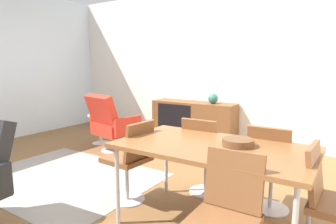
{
  "coord_description": "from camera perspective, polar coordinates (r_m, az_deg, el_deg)",
  "views": [
    {
      "loc": [
        2.33,
        -2.45,
        1.4
      ],
      "look_at": [
        0.56,
        0.3,
        0.87
      ],
      "focal_mm": 31.01,
      "sensor_mm": 36.0,
      "label": 1
    }
  ],
  "objects": [
    {
      "name": "side_table_round",
      "position": [
        5.37,
        -13.12,
        -2.59
      ],
      "size": [
        0.44,
        0.44,
        0.52
      ],
      "color": "white",
      "rests_on": "ground_plane"
    },
    {
      "name": "dining_chair_back_right",
      "position": [
        2.94,
        19.55,
        -9.75
      ],
      "size": [
        0.4,
        0.42,
        0.86
      ],
      "color": "brown",
      "rests_on": "ground_plane"
    },
    {
      "name": "vase_cobalt",
      "position": [
        5.23,
        8.84,
        2.62
      ],
      "size": [
        0.18,
        0.18,
        0.17
      ],
      "color": "#337266",
      "rests_on": "sideboard"
    },
    {
      "name": "dining_table",
      "position": [
        2.47,
        8.78,
        -7.39
      ],
      "size": [
        1.6,
        0.9,
        0.74
      ],
      "color": "brown",
      "rests_on": "ground_plane"
    },
    {
      "name": "ground_plane",
      "position": [
        3.66,
        -10.2,
        -13.41
      ],
      "size": [
        8.32,
        8.32,
        0.0
      ],
      "primitive_type": "plane",
      "color": "brown"
    },
    {
      "name": "dining_chair_back_left",
      "position": [
        3.16,
        7.04,
        -7.96
      ],
      "size": [
        0.41,
        0.43,
        0.86
      ],
      "color": "brown",
      "rests_on": "ground_plane"
    },
    {
      "name": "fruit_bowl",
      "position": [
        5.33,
        -13.2,
        -0.12
      ],
      "size": [
        0.2,
        0.2,
        0.11
      ],
      "color": "#262628",
      "rests_on": "side_table_round"
    },
    {
      "name": "area_rug",
      "position": [
        3.95,
        -19.73,
        -12.02
      ],
      "size": [
        2.2,
        1.7,
        0.01
      ],
      "primitive_type": "cube",
      "color": "gray",
      "rests_on": "ground_plane"
    },
    {
      "name": "dining_chair_near_window",
      "position": [
        2.99,
        -7.3,
        -8.97
      ],
      "size": [
        0.45,
        0.42,
        0.86
      ],
      "color": "brown",
      "rests_on": "ground_plane"
    },
    {
      "name": "dining_chair_far_end",
      "position": [
        2.36,
        29.5,
        -15.22
      ],
      "size": [
        0.44,
        0.42,
        0.86
      ],
      "color": "brown",
      "rests_on": "ground_plane"
    },
    {
      "name": "wooden_bowl_on_table",
      "position": [
        2.47,
        13.6,
        -5.82
      ],
      "size": [
        0.26,
        0.26,
        0.06
      ],
      "primitive_type": "cylinder",
      "color": "brown",
      "rests_on": "dining_table"
    },
    {
      "name": "sideboard",
      "position": [
        5.45,
        5.01,
        -0.95
      ],
      "size": [
        1.6,
        0.45,
        0.72
      ],
      "color": "brown",
      "rests_on": "ground_plane"
    },
    {
      "name": "wall_back",
      "position": [
        5.56,
        8.16,
        9.14
      ],
      "size": [
        6.8,
        0.12,
        2.8
      ],
      "primitive_type": "cube",
      "color": "white",
      "rests_on": "ground_plane"
    },
    {
      "name": "lounge_chair_red",
      "position": [
        4.78,
        -11.03,
        -2.19
      ],
      "size": [
        0.8,
        0.76,
        0.95
      ],
      "color": "red",
      "rests_on": "ground_plane"
    },
    {
      "name": "dining_chair_front_right",
      "position": [
        1.95,
        11.39,
        -19.4
      ],
      "size": [
        0.41,
        0.43,
        0.86
      ],
      "color": "brown",
      "rests_on": "ground_plane"
    }
  ]
}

